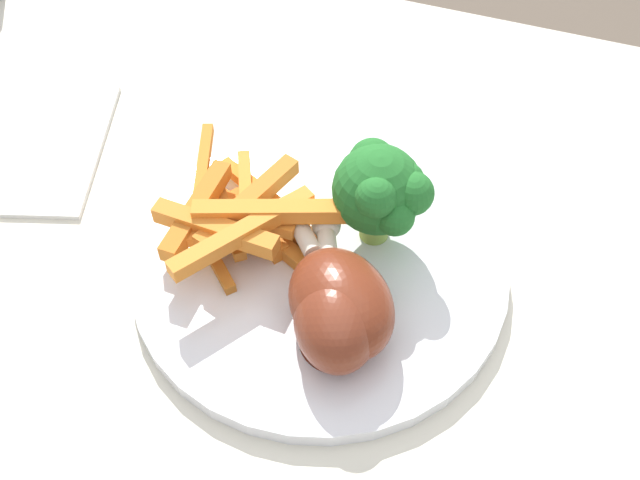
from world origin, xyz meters
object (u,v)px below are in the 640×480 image
at_px(dinner_plate, 320,264).
at_px(chicken_drumstick_near, 338,299).
at_px(chicken_drumstick_far, 336,314).
at_px(dining_table, 319,385).
at_px(carrot_fries_pile, 242,218).
at_px(broccoli_floret_front, 382,190).

bearing_deg(dinner_plate, chicken_drumstick_near, -57.44).
height_order(dinner_plate, chicken_drumstick_far, chicken_drumstick_far).
bearing_deg(dining_table, chicken_drumstick_near, -45.63).
distance_m(carrot_fries_pile, chicken_drumstick_near, 0.09).
relative_size(dinner_plate, broccoli_floret_front, 3.37).
bearing_deg(carrot_fries_pile, broccoli_floret_front, 19.86).
relative_size(broccoli_floret_front, carrot_fries_pile, 0.56).
distance_m(dinner_plate, broccoli_floret_front, 0.07).
bearing_deg(broccoli_floret_front, chicken_drumstick_near, -93.24).
bearing_deg(dinner_plate, chicken_drumstick_far, -61.56).
bearing_deg(dinner_plate, carrot_fries_pile, 178.89).
xyz_separation_m(dining_table, chicken_drumstick_far, (0.02, -0.03, 0.16)).
height_order(dinner_plate, broccoli_floret_front, broccoli_floret_front).
xyz_separation_m(dinner_plate, broccoli_floret_front, (0.03, 0.03, 0.05)).
xyz_separation_m(dinner_plate, carrot_fries_pile, (-0.05, 0.00, 0.03)).
distance_m(dinner_plate, carrot_fries_pile, 0.06).
distance_m(chicken_drumstick_near, chicken_drumstick_far, 0.01).
relative_size(dinner_plate, carrot_fries_pile, 1.87).
xyz_separation_m(broccoli_floret_front, chicken_drumstick_far, (-0.00, -0.08, -0.02)).
height_order(carrot_fries_pile, chicken_drumstick_near, chicken_drumstick_near).
relative_size(carrot_fries_pile, chicken_drumstick_far, 1.12).
height_order(broccoli_floret_front, carrot_fries_pile, broccoli_floret_front).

